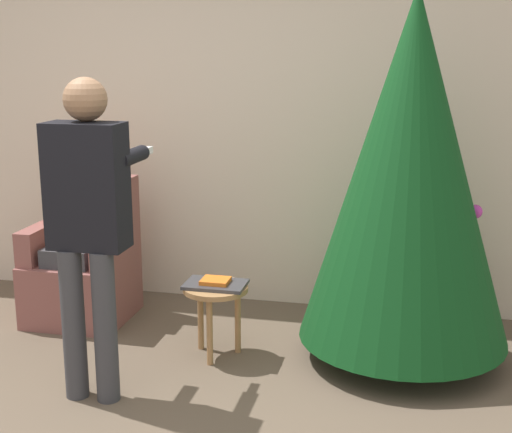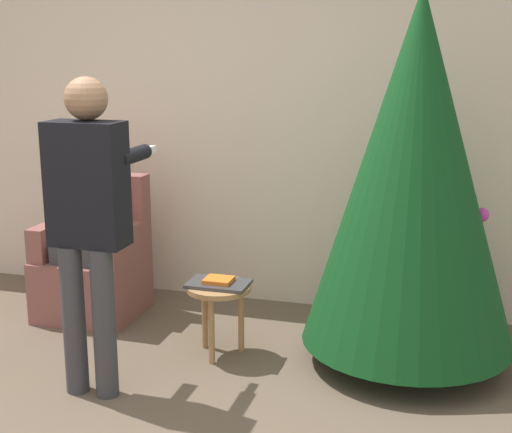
# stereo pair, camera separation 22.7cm
# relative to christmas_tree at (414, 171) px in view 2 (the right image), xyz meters

# --- Properties ---
(wall_back) EXTENTS (8.00, 0.06, 2.70)m
(wall_back) POSITION_rel_christmas_tree_xyz_m (-1.35, 0.79, 0.22)
(wall_back) COLOR beige
(wall_back) RESTS_ON ground_plane
(christmas_tree) EXTENTS (1.20, 1.20, 2.12)m
(christmas_tree) POSITION_rel_christmas_tree_xyz_m (0.00, 0.00, 0.00)
(christmas_tree) COLOR brown
(christmas_tree) RESTS_ON ground_plane
(armchair) EXTENTS (0.63, 0.60, 0.95)m
(armchair) POSITION_rel_christmas_tree_xyz_m (-2.12, 0.20, -0.78)
(armchair) COLOR brown
(armchair) RESTS_ON ground_plane
(person_seated) EXTENTS (0.36, 0.46, 1.23)m
(person_seated) POSITION_rel_christmas_tree_xyz_m (-2.12, 0.18, -0.45)
(person_seated) COLOR #38383D
(person_seated) RESTS_ON ground_plane
(person_standing) EXTENTS (0.41, 0.57, 1.65)m
(person_standing) POSITION_rel_christmas_tree_xyz_m (-1.56, -0.81, -0.14)
(person_standing) COLOR #38383D
(person_standing) RESTS_ON ground_plane
(side_stool) EXTENTS (0.38, 0.38, 0.43)m
(side_stool) POSITION_rel_christmas_tree_xyz_m (-1.07, -0.21, -0.77)
(side_stool) COLOR #A37547
(side_stool) RESTS_ON ground_plane
(laptop) EXTENTS (0.35, 0.23, 0.02)m
(laptop) POSITION_rel_christmas_tree_xyz_m (-1.07, -0.21, -0.68)
(laptop) COLOR #38383D
(laptop) RESTS_ON side_stool
(book) EXTENTS (0.16, 0.14, 0.02)m
(book) POSITION_rel_christmas_tree_xyz_m (-1.07, -0.21, -0.66)
(book) COLOR orange
(book) RESTS_ON laptop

